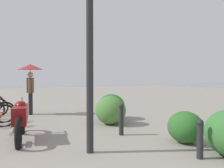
% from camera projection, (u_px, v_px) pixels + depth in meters
% --- Properties ---
extents(lamppost, '(0.98, 0.28, 4.22)m').
position_uv_depth(lamppost, '(90.00, 12.00, 4.85)').
color(lamppost, '#232328').
rests_on(lamppost, ground).
extents(motorcycle, '(2.15, 0.61, 1.06)m').
position_uv_depth(motorcycle, '(20.00, 119.00, 5.95)').
color(motorcycle, black).
rests_on(motorcycle, ground).
extents(pedestrian, '(1.00, 1.00, 2.03)m').
position_uv_depth(pedestrian, '(30.00, 75.00, 9.90)').
color(pedestrian, black).
rests_on(pedestrian, ground).
extents(bollard_near, '(0.13, 0.13, 0.74)m').
position_uv_depth(bollard_near, '(200.00, 138.00, 4.55)').
color(bollard_near, '#232328').
rests_on(bollard_near, ground).
extents(bollard_mid, '(0.13, 0.13, 0.82)m').
position_uv_depth(bollard_mid, '(121.00, 119.00, 6.40)').
color(bollard_mid, '#232328').
rests_on(bollard_mid, ground).
extents(shrub_low, '(1.05, 0.95, 0.90)m').
position_uv_depth(shrub_low, '(111.00, 106.00, 8.88)').
color(shrub_low, '#2D6628').
rests_on(shrub_low, ground).
extents(shrub_round, '(0.86, 0.77, 0.73)m').
position_uv_depth(shrub_round, '(185.00, 127.00, 5.63)').
color(shrub_round, '#2D6628').
rests_on(shrub_round, ground).
extents(shrub_wide, '(1.06, 0.96, 0.90)m').
position_uv_depth(shrub_wide, '(111.00, 110.00, 7.85)').
color(shrub_wide, '#477F38').
rests_on(shrub_wide, ground).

